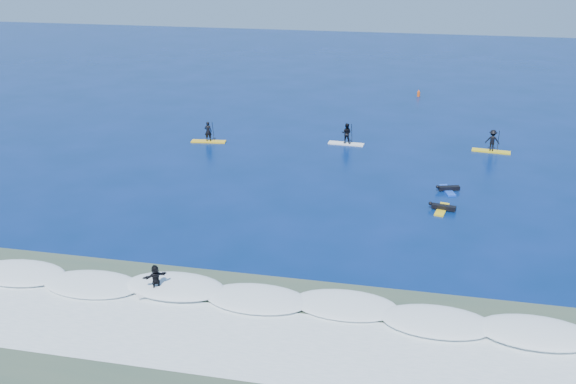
% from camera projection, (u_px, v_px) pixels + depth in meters
% --- Properties ---
extents(ground, '(160.00, 160.00, 0.00)m').
position_uv_depth(ground, '(282.00, 214.00, 38.38)').
color(ground, '#041D4C').
rests_on(ground, ground).
extents(shallow_water, '(90.00, 13.00, 0.01)m').
position_uv_depth(shallow_water, '(207.00, 351.00, 25.65)').
color(shallow_water, '#394E3C').
rests_on(shallow_water, ground).
extents(breaking_wave, '(40.00, 6.00, 0.30)m').
position_uv_depth(breaking_wave, '(235.00, 300.00, 29.29)').
color(breaking_wave, white).
rests_on(breaking_wave, ground).
extents(whitewater, '(34.00, 5.00, 0.02)m').
position_uv_depth(whitewater, '(215.00, 337.00, 26.56)').
color(whitewater, silver).
rests_on(whitewater, ground).
extents(sup_paddler_left, '(2.84, 1.01, 1.95)m').
position_uv_depth(sup_paddler_left, '(208.00, 135.00, 51.60)').
color(sup_paddler_left, yellow).
rests_on(sup_paddler_left, ground).
extents(sup_paddler_center, '(2.88, 0.90, 2.00)m').
position_uv_depth(sup_paddler_center, '(346.00, 135.00, 50.99)').
color(sup_paddler_center, white).
rests_on(sup_paddler_center, ground).
extents(sup_paddler_right, '(2.94, 1.06, 2.02)m').
position_uv_depth(sup_paddler_right, '(492.00, 142.00, 49.18)').
color(sup_paddler_right, yellow).
rests_on(sup_paddler_right, ground).
extents(prone_paddler_near, '(1.67, 2.16, 0.44)m').
position_uv_depth(prone_paddler_near, '(442.00, 208.00, 38.86)').
color(prone_paddler_near, yellow).
rests_on(prone_paddler_near, ground).
extents(prone_paddler_far, '(1.57, 2.06, 0.42)m').
position_uv_depth(prone_paddler_far, '(448.00, 189.00, 41.80)').
color(prone_paddler_far, blue).
rests_on(prone_paddler_far, ground).
extents(wave_surfer, '(1.75, 1.60, 1.35)m').
position_uv_depth(wave_surfer, '(156.00, 280.00, 29.49)').
color(wave_surfer, white).
rests_on(wave_surfer, breaking_wave).
extents(marker_buoy, '(0.31, 0.31, 0.75)m').
position_uv_depth(marker_buoy, '(419.00, 93.00, 66.46)').
color(marker_buoy, '#D64C13').
rests_on(marker_buoy, ground).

